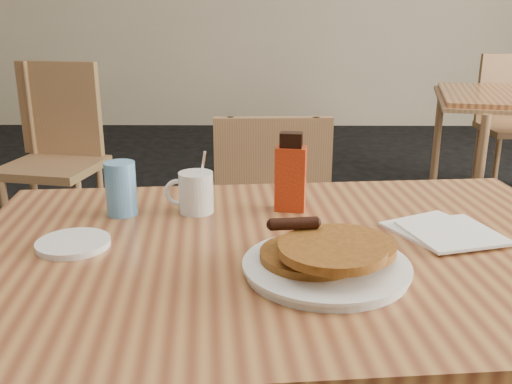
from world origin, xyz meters
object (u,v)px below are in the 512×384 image
at_px(blue_tumbler, 121,189).
at_px(pancake_plate, 327,259).
at_px(coffee_mug, 195,192).
at_px(chair_wall_extra, 56,142).
at_px(syrup_bottle, 291,175).
at_px(chair_main_far, 273,228).
at_px(chair_neighbor_far, 512,111).
at_px(main_table, 288,267).

bearing_deg(blue_tumbler, pancake_plate, -34.69).
relative_size(coffee_mug, blue_tumbler, 1.22).
relative_size(chair_wall_extra, syrup_bottle, 5.38).
bearing_deg(syrup_bottle, chair_wall_extra, 134.15).
distance_m(chair_wall_extra, blue_tumbler, 1.73).
bearing_deg(syrup_bottle, pancake_plate, -72.49).
bearing_deg(chair_wall_extra, coffee_mug, -49.78).
height_order(chair_main_far, chair_neighbor_far, chair_neighbor_far).
bearing_deg(chair_main_far, coffee_mug, -111.56).
bearing_deg(chair_neighbor_far, main_table, -121.66).
distance_m(main_table, syrup_bottle, 0.24).
xyz_separation_m(chair_wall_extra, coffee_mug, (0.86, -1.54, 0.24)).
height_order(pancake_plate, syrup_bottle, syrup_bottle).
height_order(pancake_plate, coffee_mug, coffee_mug).
xyz_separation_m(main_table, blue_tumbler, (-0.35, 0.18, 0.10)).
bearing_deg(chair_main_far, pancake_plate, -87.72).
xyz_separation_m(chair_wall_extra, pancake_plate, (1.12, -1.84, 0.21)).
height_order(coffee_mug, blue_tumbler, coffee_mug).
xyz_separation_m(chair_wall_extra, syrup_bottle, (1.07, -1.53, 0.27)).
distance_m(chair_neighbor_far, syrup_bottle, 3.02).
height_order(main_table, chair_wall_extra, chair_wall_extra).
bearing_deg(main_table, chair_neighbor_far, 60.02).
height_order(main_table, chair_main_far, chair_main_far).
relative_size(chair_wall_extra, blue_tumbler, 8.08).
height_order(main_table, blue_tumbler, blue_tumbler).
height_order(chair_main_far, pancake_plate, chair_main_far).
bearing_deg(chair_main_far, syrup_bottle, -89.79).
xyz_separation_m(main_table, coffee_mug, (-0.20, 0.19, 0.09)).
height_order(chair_main_far, blue_tumbler, blue_tumbler).
distance_m(main_table, chair_neighbor_far, 3.19).
relative_size(syrup_bottle, blue_tumbler, 1.50).
bearing_deg(main_table, blue_tumbler, 153.47).
distance_m(chair_main_far, coffee_mug, 0.64).
bearing_deg(pancake_plate, chair_wall_extra, 121.26).
distance_m(pancake_plate, syrup_bottle, 0.33).
bearing_deg(chair_neighbor_far, blue_tumbler, -128.63).
distance_m(main_table, blue_tumbler, 0.41).
height_order(chair_main_far, syrup_bottle, syrup_bottle).
height_order(syrup_bottle, blue_tumbler, syrup_bottle).
relative_size(pancake_plate, coffee_mug, 2.01).
bearing_deg(chair_main_far, blue_tumbler, -124.47).
height_order(chair_neighbor_far, pancake_plate, chair_neighbor_far).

